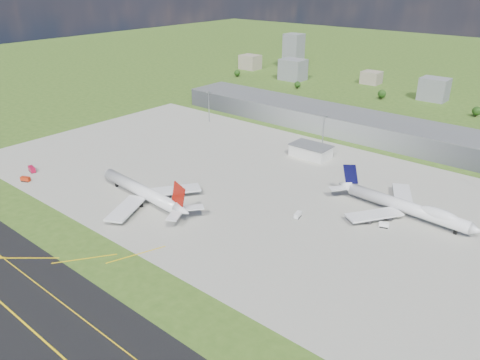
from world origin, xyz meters
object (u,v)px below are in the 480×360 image
Objects in this scene: airliner_red_twin at (144,192)px; fire_truck at (32,169)px; airliner_blue_quad at (406,207)px; tug_yellow at (147,196)px; crash_tender at (25,179)px; van_white_far at (384,225)px; van_white_near at (298,215)px.

fire_truck is (-88.57, -18.53, -4.14)m from airliner_red_twin.
airliner_blue_quad is 140.21m from tug_yellow.
crash_tender is 1.15× the size of van_white_far.
crash_tender is (11.41, -10.18, -0.16)m from fire_truck.
fire_truck is at bearing 165.68° from tug_yellow.
crash_tender is at bearing -29.12° from fire_truck.
airliner_red_twin is 12.88× the size of crash_tender.
fire_truck is at bearing 97.40° from van_white_near.
airliner_red_twin is 82.44m from crash_tender.
fire_truck is at bearing -151.79° from airliner_blue_quad.
airliner_blue_quad is 14.54× the size of van_white_far.
van_white_near reaches higher than tug_yellow.
van_white_far is at bearing -148.33° from airliner_red_twin.
fire_truck is at bearing 113.38° from crash_tender.
airliner_blue_quad is 226.66m from fire_truck.
crash_tender is at bearing -148.16° from airliner_blue_quad.
airliner_blue_quad is 17.03× the size of tug_yellow.
tug_yellow is at bearing -174.09° from van_white_far.
airliner_red_twin reaches higher than van_white_near.
tug_yellow is at bearing 27.31° from fire_truck.
van_white_near is (-42.30, -36.69, -4.28)m from airliner_blue_quad.
crash_tender is 1.34× the size of tug_yellow.
airliner_red_twin is 14.76× the size of van_white_far.
airliner_red_twin reaches higher than tug_yellow.
crash_tender is at bearing -174.56° from van_white_far.
fire_truck is at bearing -178.26° from van_white_far.
van_white_near is at bearing 32.03° from fire_truck.
airliner_blue_quad is at bearing 59.63° from van_white_far.
airliner_blue_quad is 18.52m from van_white_far.
van_white_near is (77.99, 35.22, 0.39)m from tug_yellow.
airliner_red_twin is at bearing -143.55° from airliner_blue_quad.
fire_truck is 1.33× the size of van_white_near.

